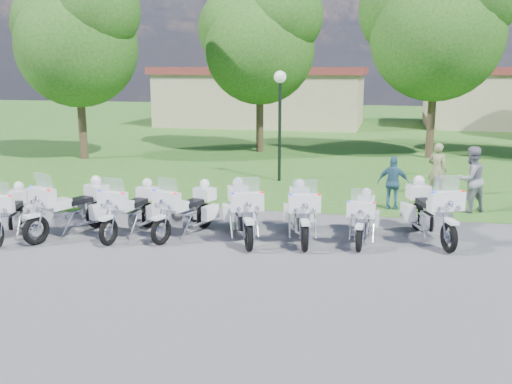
% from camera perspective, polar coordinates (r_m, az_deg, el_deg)
% --- Properties ---
extents(ground, '(100.00, 100.00, 0.00)m').
position_cam_1_polar(ground, '(13.81, 0.16, -4.96)').
color(ground, '#59595E').
rests_on(ground, ground).
extents(grass_lawn, '(100.00, 48.00, 0.01)m').
position_cam_1_polar(grass_lawn, '(40.16, 8.83, 6.39)').
color(grass_lawn, '#296921').
rests_on(grass_lawn, ground).
extents(motorcycle_0, '(1.15, 2.20, 1.52)m').
position_cam_1_polar(motorcycle_0, '(15.30, -23.33, -1.80)').
color(motorcycle_0, black).
rests_on(motorcycle_0, ground).
extents(motorcycle_1, '(1.42, 2.38, 1.69)m').
position_cam_1_polar(motorcycle_1, '(14.93, -17.92, -1.43)').
color(motorcycle_1, black).
rests_on(motorcycle_1, ground).
extents(motorcycle_2, '(1.01, 2.35, 1.59)m').
position_cam_1_polar(motorcycle_2, '(14.55, -12.31, -1.63)').
color(motorcycle_2, black).
rests_on(motorcycle_2, ground).
extents(motorcycle_3, '(1.26, 2.27, 1.58)m').
position_cam_1_polar(motorcycle_3, '(14.29, -6.91, -1.70)').
color(motorcycle_3, black).
rests_on(motorcycle_3, ground).
extents(motorcycle_4, '(1.41, 2.35, 1.67)m').
position_cam_1_polar(motorcycle_4, '(13.91, -1.38, -1.84)').
color(motorcycle_4, black).
rests_on(motorcycle_4, ground).
extents(motorcycle_5, '(1.14, 2.40, 1.63)m').
position_cam_1_polar(motorcycle_5, '(13.90, 4.56, -1.95)').
color(motorcycle_5, black).
rests_on(motorcycle_5, ground).
extents(motorcycle_6, '(0.74, 2.12, 1.42)m').
position_cam_1_polar(motorcycle_6, '(13.94, 10.68, -2.46)').
color(motorcycle_6, black).
rests_on(motorcycle_6, ground).
extents(motorcycle_7, '(1.39, 2.48, 1.73)m').
position_cam_1_polar(motorcycle_7, '(14.47, 17.05, -1.72)').
color(motorcycle_7, black).
rests_on(motorcycle_7, ground).
extents(lamp_post, '(0.44, 0.44, 3.99)m').
position_cam_1_polar(lamp_post, '(20.71, 2.41, 9.37)').
color(lamp_post, black).
rests_on(lamp_post, ground).
extents(tree_0, '(6.24, 5.33, 8.32)m').
position_cam_1_polar(tree_0, '(27.18, -17.56, 14.78)').
color(tree_0, '#38281C').
rests_on(tree_0, ground).
extents(tree_1, '(6.18, 5.27, 8.24)m').
position_cam_1_polar(tree_1, '(28.18, 0.31, 15.12)').
color(tree_1, '#38281C').
rests_on(tree_1, ground).
extents(tree_2, '(6.89, 5.88, 9.18)m').
position_cam_1_polar(tree_2, '(27.44, 17.57, 15.94)').
color(tree_2, '#38281C').
rests_on(tree_2, ground).
extents(building_west, '(14.56, 8.32, 4.10)m').
position_cam_1_polar(building_west, '(41.86, 0.71, 9.60)').
color(building_west, tan).
rests_on(building_west, ground).
extents(building_east, '(11.44, 7.28, 4.10)m').
position_cam_1_polar(building_east, '(43.65, 23.96, 8.67)').
color(building_east, tan).
rests_on(building_east, ground).
extents(bystander_a, '(0.76, 0.67, 1.75)m').
position_cam_1_polar(bystander_a, '(19.18, 17.67, 2.08)').
color(bystander_a, gray).
rests_on(bystander_a, ground).
extents(bystander_b, '(1.17, 1.11, 1.90)m').
position_cam_1_polar(bystander_b, '(17.50, 20.66, 1.17)').
color(bystander_b, gray).
rests_on(bystander_b, ground).
extents(bystander_c, '(0.97, 0.50, 1.58)m').
position_cam_1_polar(bystander_c, '(17.16, 13.57, 0.86)').
color(bystander_c, '#356481').
rests_on(bystander_c, ground).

